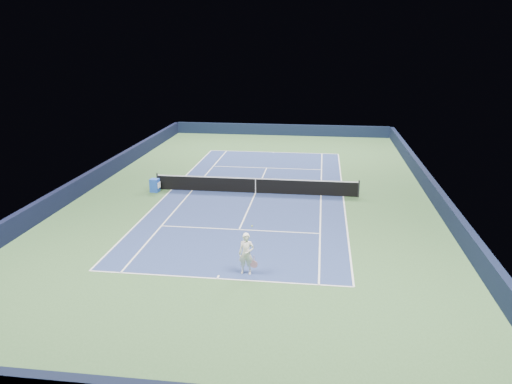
# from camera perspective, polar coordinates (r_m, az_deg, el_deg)

# --- Properties ---
(ground) EXTENTS (40.00, 40.00, 0.00)m
(ground) POSITION_cam_1_polar(r_m,az_deg,el_deg) (31.56, -0.05, -0.11)
(ground) COLOR #34572F
(ground) RESTS_ON ground
(wall_far) EXTENTS (22.00, 0.35, 1.10)m
(wall_far) POSITION_cam_1_polar(r_m,az_deg,el_deg) (50.64, 2.92, 7.11)
(wall_far) COLOR black
(wall_far) RESTS_ON ground
(wall_right) EXTENTS (0.35, 40.00, 1.10)m
(wall_right) POSITION_cam_1_polar(r_m,az_deg,el_deg) (31.90, 19.61, 0.09)
(wall_right) COLOR black
(wall_right) RESTS_ON ground
(wall_left) EXTENTS (0.35, 40.00, 1.10)m
(wall_left) POSITION_cam_1_polar(r_m,az_deg,el_deg) (34.49, -18.19, 1.47)
(wall_left) COLOR black
(wall_left) RESTS_ON ground
(court_surface) EXTENTS (10.97, 23.77, 0.01)m
(court_surface) POSITION_cam_1_polar(r_m,az_deg,el_deg) (31.56, -0.05, -0.11)
(court_surface) COLOR navy
(court_surface) RESTS_ON ground
(baseline_far) EXTENTS (10.97, 0.08, 0.00)m
(baseline_far) POSITION_cam_1_polar(r_m,az_deg,el_deg) (42.98, 2.04, 4.57)
(baseline_far) COLOR white
(baseline_far) RESTS_ON ground
(baseline_near) EXTENTS (10.97, 0.08, 0.00)m
(baseline_near) POSITION_cam_1_polar(r_m,az_deg,el_deg) (20.67, -4.45, -9.84)
(baseline_near) COLOR white
(baseline_near) RESTS_ON ground
(sideline_doubles_right) EXTENTS (0.08, 23.77, 0.00)m
(sideline_doubles_right) POSITION_cam_1_polar(r_m,az_deg,el_deg) (31.35, 9.94, -0.48)
(sideline_doubles_right) COLOR white
(sideline_doubles_right) RESTS_ON ground
(sideline_doubles_left) EXTENTS (0.08, 23.77, 0.00)m
(sideline_doubles_left) POSITION_cam_1_polar(r_m,az_deg,el_deg) (32.71, -9.62, 0.28)
(sideline_doubles_left) COLOR white
(sideline_doubles_left) RESTS_ON ground
(sideline_singles_right) EXTENTS (0.08, 23.77, 0.00)m
(sideline_singles_right) POSITION_cam_1_polar(r_m,az_deg,el_deg) (31.31, 7.44, -0.39)
(sideline_singles_right) COLOR white
(sideline_singles_right) RESTS_ON ground
(sideline_singles_left) EXTENTS (0.08, 23.77, 0.00)m
(sideline_singles_left) POSITION_cam_1_polar(r_m,az_deg,el_deg) (32.34, -7.30, 0.19)
(sideline_singles_left) COLOR white
(sideline_singles_left) RESTS_ON ground
(service_line_far) EXTENTS (8.23, 0.08, 0.00)m
(service_line_far) POSITION_cam_1_polar(r_m,az_deg,el_deg) (37.68, 1.23, 2.77)
(service_line_far) COLOR white
(service_line_far) RESTS_ON ground
(service_line_near) EXTENTS (8.23, 0.08, 0.00)m
(service_line_near) POSITION_cam_1_polar(r_m,az_deg,el_deg) (25.59, -1.94, -4.32)
(service_line_near) COLOR white
(service_line_near) RESTS_ON ground
(center_service_line) EXTENTS (0.08, 12.80, 0.00)m
(center_service_line) POSITION_cam_1_polar(r_m,az_deg,el_deg) (31.56, -0.05, -0.09)
(center_service_line) COLOR white
(center_service_line) RESTS_ON ground
(center_mark_far) EXTENTS (0.08, 0.30, 0.00)m
(center_mark_far) POSITION_cam_1_polar(r_m,az_deg,el_deg) (42.84, 2.02, 4.53)
(center_mark_far) COLOR white
(center_mark_far) RESTS_ON ground
(center_mark_near) EXTENTS (0.08, 0.30, 0.00)m
(center_mark_near) POSITION_cam_1_polar(r_m,az_deg,el_deg) (20.80, -4.36, -9.65)
(center_mark_near) COLOR white
(center_mark_near) RESTS_ON ground
(tennis_net) EXTENTS (12.90, 0.10, 1.07)m
(tennis_net) POSITION_cam_1_polar(r_m,az_deg,el_deg) (31.42, -0.05, 0.77)
(tennis_net) COLOR black
(tennis_net) RESTS_ON ground
(sponsor_cube) EXTENTS (0.61, 0.52, 0.85)m
(sponsor_cube) POSITION_cam_1_polar(r_m,az_deg,el_deg) (32.33, -11.50, 0.75)
(sponsor_cube) COLOR blue
(sponsor_cube) RESTS_ON ground
(tennis_player) EXTENTS (0.81, 1.26, 1.78)m
(tennis_player) POSITION_cam_1_polar(r_m,az_deg,el_deg) (20.67, -1.10, -7.07)
(tennis_player) COLOR white
(tennis_player) RESTS_ON ground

